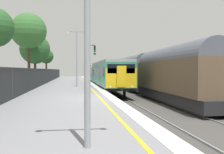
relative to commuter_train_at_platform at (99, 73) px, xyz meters
The scene contains 10 objects.
ground 25.70m from the commuter_train_at_platform, 88.78° to the right, with size 17.40×110.00×1.21m.
commuter_train_at_platform is the anchor object (origin of this frame).
freight_train_adjacent_track 4.22m from the commuter_train_at_platform, 18.17° to the left, with size 2.60×59.37×4.59m.
signal_gantry 3.47m from the commuter_train_at_platform, 123.16° to the right, with size 1.10×0.24×5.50m.
speed_limit_sign 7.04m from the commuter_train_at_platform, 105.22° to the right, with size 0.59×0.08×2.61m.
platform_lamp_mid 15.00m from the commuter_train_at_platform, 104.47° to the right, with size 2.00×0.20×5.73m.
platform_back_fence 26.72m from the commuter_train_at_platform, 106.41° to the right, with size 0.07×99.00×1.86m.
background_tree_left 12.82m from the commuter_train_at_platform, 148.07° to the right, with size 4.62×4.62×9.14m.
background_tree_right 15.08m from the commuter_train_at_platform, 129.61° to the left, with size 2.85×2.85×5.85m.
background_tree_back 10.48m from the commuter_train_at_platform, behind, with size 4.45×4.45×7.07m.
Camera 1 is at (-1.90, -15.60, 1.70)m, focal length 41.50 mm.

